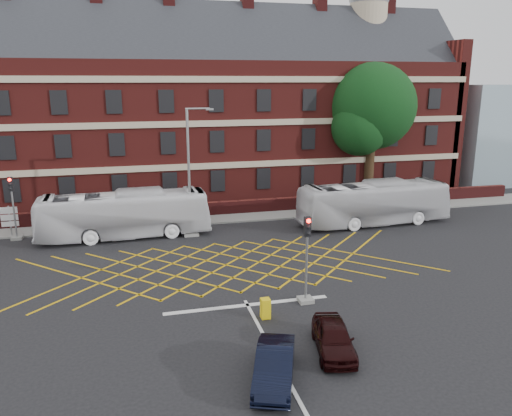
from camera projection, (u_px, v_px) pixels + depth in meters
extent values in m
plane|color=black|center=(233.00, 278.00, 27.12)|extent=(120.00, 120.00, 0.00)
cube|color=maroon|center=(185.00, 129.00, 46.28)|extent=(50.00, 12.00, 12.00)
cube|color=#212329|center=(182.00, 62.00, 44.79)|extent=(51.00, 10.61, 10.61)
cube|color=#B7A88C|center=(192.00, 124.00, 40.32)|extent=(50.00, 0.18, 0.50)
cube|color=black|center=(193.00, 142.00, 40.71)|extent=(1.20, 0.14, 1.80)
cube|color=#4C1414|center=(97.00, 6.00, 42.01)|extent=(1.00, 1.40, 3.20)
cylinder|color=#B7A88C|center=(367.00, 31.00, 48.30)|extent=(3.60, 3.60, 6.00)
cube|color=#4C1414|center=(200.00, 210.00, 39.19)|extent=(56.00, 0.50, 1.10)
cube|color=slate|center=(202.00, 219.00, 38.37)|extent=(60.00, 3.00, 0.12)
cube|color=#99B2BF|center=(503.00, 132.00, 53.64)|extent=(14.00, 10.00, 10.00)
cube|color=#CC990C|center=(226.00, 265.00, 28.99)|extent=(8.22, 8.22, 0.02)
cube|color=silver|center=(247.00, 305.00, 23.83)|extent=(8.00, 0.30, 0.02)
cube|color=silver|center=(289.00, 382.00, 17.72)|extent=(0.15, 14.00, 0.02)
imported|color=white|center=(124.00, 214.00, 33.80)|extent=(11.58, 3.08, 3.20)
imported|color=silver|center=(374.00, 203.00, 36.89)|extent=(11.67, 3.34, 3.21)
imported|color=black|center=(274.00, 366.00, 17.65)|extent=(2.55, 4.00, 1.25)
imported|color=black|center=(334.00, 338.00, 19.62)|extent=(2.16, 3.79, 1.21)
cylinder|color=black|center=(369.00, 161.00, 45.02)|extent=(0.90, 0.90, 6.67)
sphere|color=black|center=(372.00, 106.00, 43.81)|extent=(7.60, 7.60, 7.60)
sphere|color=black|center=(360.00, 127.00, 43.13)|extent=(4.94, 4.94, 4.94)
sphere|color=black|center=(383.00, 121.00, 45.24)|extent=(4.56, 4.56, 4.56)
cube|color=slate|center=(305.00, 300.00, 24.17)|extent=(0.70, 0.70, 0.20)
cylinder|color=gray|center=(306.00, 268.00, 23.76)|extent=(0.12, 0.12, 3.50)
cube|color=black|center=(307.00, 227.00, 23.25)|extent=(0.30, 0.25, 0.95)
sphere|color=#FF0C05|center=(309.00, 221.00, 23.04)|extent=(0.20, 0.20, 0.20)
cube|color=slate|center=(17.00, 238.00, 33.67)|extent=(0.70, 0.70, 0.20)
cylinder|color=gray|center=(14.00, 214.00, 33.26)|extent=(0.12, 0.12, 3.50)
cube|color=black|center=(11.00, 184.00, 32.75)|extent=(0.30, 0.25, 0.95)
sphere|color=#FF0C05|center=(9.00, 180.00, 32.54)|extent=(0.20, 0.20, 0.20)
cube|color=slate|center=(191.00, 234.00, 34.59)|extent=(1.00, 1.00, 0.20)
cylinder|color=gray|center=(189.00, 174.00, 33.54)|extent=(0.18, 0.18, 8.62)
cylinder|color=gray|center=(197.00, 109.00, 32.64)|extent=(1.60, 0.12, 0.12)
cube|color=gray|center=(210.00, 109.00, 32.84)|extent=(0.50, 0.20, 0.12)
cylinder|color=gray|center=(10.00, 221.00, 33.93)|extent=(0.10, 0.10, 2.20)
cube|color=silver|center=(8.00, 210.00, 33.66)|extent=(1.10, 0.06, 0.45)
cube|color=silver|center=(9.00, 218.00, 33.78)|extent=(1.10, 0.06, 0.40)
cube|color=silver|center=(10.00, 224.00, 33.89)|extent=(1.10, 0.06, 0.35)
cube|color=yellow|center=(265.00, 308.00, 22.45)|extent=(0.41, 0.41, 0.93)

